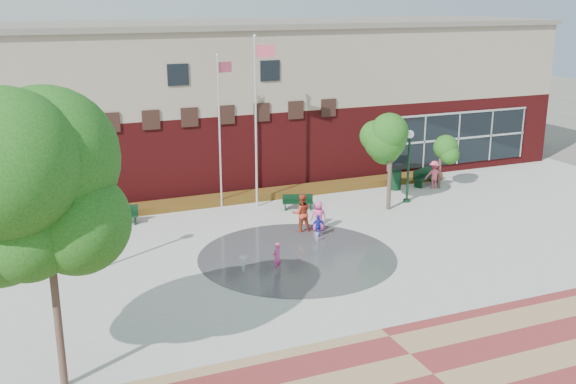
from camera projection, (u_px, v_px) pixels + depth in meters
name	position (u px, v px, depth m)	size (l,w,h in m)	color
ground	(328.00, 284.00, 25.82)	(120.00, 120.00, 0.00)	#666056
plaza_concrete	(288.00, 249.00, 29.36)	(46.00, 18.00, 0.01)	#A8A8A0
paver_band	(433.00, 374.00, 19.62)	(46.00, 6.00, 0.01)	maroon
splash_pad	(297.00, 257.00, 28.48)	(8.40, 8.40, 0.01)	#383A3D
library_building	(201.00, 101.00, 40.01)	(44.40, 10.40, 9.20)	#5A0F11
flower_bed	(233.00, 202.00, 36.10)	(26.00, 1.20, 0.40)	maroon
flagpole_left	(220.00, 124.00, 34.05)	(0.89, 0.37, 7.91)	silver
flagpole_right	(257.00, 113.00, 33.95)	(1.05, 0.39, 8.83)	silver
lamp_left	(86.00, 208.00, 26.20)	(0.46, 0.46, 4.34)	black
lamp_right	(409.00, 158.00, 35.41)	(0.41, 0.41, 3.91)	black
bench_left	(119.00, 219.00, 32.43)	(1.91, 0.98, 0.92)	black
bench_mid	(298.00, 205.00, 34.72)	(1.63, 0.94, 0.79)	black
bench_right	(426.00, 180.00, 39.22)	(2.06, 1.29, 1.01)	black
trash_can	(395.00, 180.00, 38.24)	(0.70, 0.70, 1.14)	black
tree_big_left	(45.00, 194.00, 17.44)	(4.98, 4.98, 7.96)	#423028
tree_mid	(391.00, 139.00, 33.80)	(3.01, 3.01, 5.07)	#423028
tree_small_right	(441.00, 148.00, 38.00)	(1.91, 1.91, 3.27)	#423028
water_jet_a	(243.00, 274.00, 26.76)	(0.35, 0.35, 0.68)	white
water_jet_b	(316.00, 243.00, 30.14)	(0.19, 0.19, 0.43)	white
child_splash	(277.00, 257.00, 26.88)	(0.44, 0.29, 1.20)	#EA4495
adult_red	(301.00, 213.00, 31.29)	(0.89, 0.69, 1.83)	#AD351E
adult_pink	(319.00, 216.00, 31.45)	(0.71, 0.46, 1.45)	#ED4693
child_blue	(318.00, 226.00, 30.66)	(0.63, 0.26, 1.07)	#1C29B0
person_bench	(434.00, 175.00, 38.47)	(1.04, 0.60, 1.61)	#E84E6F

